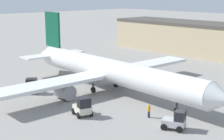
% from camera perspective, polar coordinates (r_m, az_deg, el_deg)
% --- Properties ---
extents(ground_plane, '(400.00, 400.00, 0.00)m').
position_cam_1_polar(ground_plane, '(54.63, -0.00, -3.69)').
color(ground_plane, gray).
extents(airplane, '(42.78, 37.43, 11.87)m').
position_cam_1_polar(airplane, '(54.55, -0.73, -0.09)').
color(airplane, silver).
rests_on(airplane, ground_plane).
extents(ground_crew_worker, '(0.39, 0.39, 1.78)m').
position_cam_1_polar(ground_crew_worker, '(43.82, 6.15, -6.69)').
color(ground_crew_worker, '#1E2338').
rests_on(ground_crew_worker, ground_plane).
extents(baggage_tug, '(3.69, 3.52, 2.44)m').
position_cam_1_polar(baggage_tug, '(55.59, -13.10, -2.53)').
color(baggage_tug, '#B2B2B7').
rests_on(baggage_tug, ground_plane).
extents(belt_loader_truck, '(3.00, 2.60, 2.52)m').
position_cam_1_polar(belt_loader_truck, '(44.31, -4.91, -6.15)').
color(belt_loader_truck, beige).
rests_on(belt_loader_truck, ground_plane).
extents(pushback_tug, '(3.11, 2.75, 2.32)m').
position_cam_1_polar(pushback_tug, '(40.61, 10.54, -8.30)').
color(pushback_tug, '#B2B2B7').
rests_on(pushback_tug, ground_plane).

